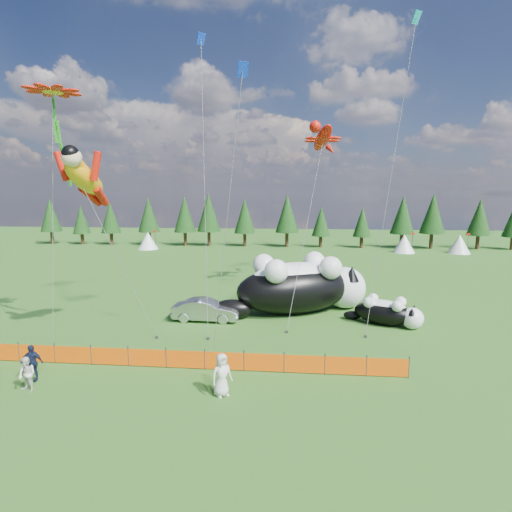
% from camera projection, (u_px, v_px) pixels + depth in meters
% --- Properties ---
extents(ground, '(160.00, 160.00, 0.00)m').
position_uv_depth(ground, '(199.00, 346.00, 23.26)').
color(ground, '#13390A').
rests_on(ground, ground).
extents(safety_fence, '(22.06, 0.06, 1.10)m').
position_uv_depth(safety_fence, '(185.00, 359.00, 20.23)').
color(safety_fence, '#262626').
rests_on(safety_fence, ground).
extents(tree_line, '(90.00, 4.00, 8.00)m').
position_uv_depth(tree_line, '(262.00, 223.00, 66.90)').
color(tree_line, black).
rests_on(tree_line, ground).
extents(festival_tents, '(50.00, 3.20, 2.80)m').
position_uv_depth(festival_tents, '(331.00, 243.00, 61.34)').
color(festival_tents, white).
rests_on(festival_tents, ground).
extents(cat_large, '(11.43, 7.47, 4.35)m').
position_uv_depth(cat_large, '(301.00, 285.00, 29.79)').
color(cat_large, black).
rests_on(cat_large, ground).
extents(cat_small, '(5.04, 3.36, 1.93)m').
position_uv_depth(cat_small, '(387.00, 312.00, 26.99)').
color(cat_small, black).
rests_on(cat_small, ground).
extents(car, '(4.67, 1.68, 1.53)m').
position_uv_depth(car, '(206.00, 310.00, 27.92)').
color(car, '#B3B2B7').
rests_on(car, ground).
extents(spectator_b, '(0.87, 0.64, 1.60)m').
position_uv_depth(spectator_b, '(27.00, 375.00, 17.85)').
color(spectator_b, silver).
rests_on(spectator_b, ground).
extents(spectator_c, '(1.10, 0.65, 1.78)m').
position_uv_depth(spectator_c, '(32.00, 363.00, 18.87)').
color(spectator_c, '#131B34').
rests_on(spectator_c, ground).
extents(spectator_e, '(1.12, 1.06, 1.93)m').
position_uv_depth(spectator_e, '(222.00, 375.00, 17.45)').
color(spectator_e, silver).
rests_on(spectator_e, ground).
extents(superhero_kite, '(5.57, 4.22, 11.84)m').
position_uv_depth(superhero_kite, '(85.00, 178.00, 22.62)').
color(superhero_kite, '#F1A10C').
rests_on(superhero_kite, ground).
extents(gecko_kite, '(4.93, 15.00, 17.86)m').
position_uv_depth(gecko_kite, '(323.00, 138.00, 34.48)').
color(gecko_kite, red).
rests_on(gecko_kite, ground).
extents(flower_kite, '(3.17, 4.09, 14.74)m').
position_uv_depth(flower_kite, '(53.00, 94.00, 22.40)').
color(flower_kite, red).
rests_on(flower_kite, ground).
extents(diamond_kite_a, '(1.97, 6.44, 20.43)m').
position_uv_depth(diamond_kite_a, '(201.00, 53.00, 27.18)').
color(diamond_kite_a, '#0C2EB9').
rests_on(diamond_kite_a, ground).
extents(diamond_kite_b, '(4.04, 5.96, 21.64)m').
position_uv_depth(diamond_kite_b, '(414.00, 31.00, 26.51)').
color(diamond_kite_b, '#0D979F').
rests_on(diamond_kite_b, ground).
extents(diamond_kite_c, '(2.33, 0.65, 15.37)m').
position_uv_depth(diamond_kite_c, '(241.00, 87.00, 19.12)').
color(diamond_kite_c, '#0C2EB9').
rests_on(diamond_kite_c, ground).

